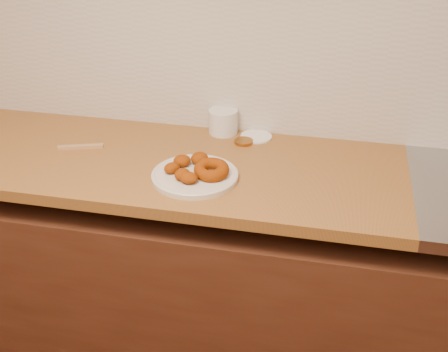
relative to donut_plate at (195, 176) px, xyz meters
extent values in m
cube|color=tan|center=(0.18, 0.42, 0.44)|extent=(4.00, 0.02, 2.70)
cube|color=#4D2A19|center=(0.18, 0.11, -0.52)|extent=(3.60, 0.60, 0.77)
cube|color=#945F36|center=(-0.47, 0.11, -0.03)|extent=(2.30, 0.62, 0.04)
cube|color=beige|center=(0.18, 0.40, 0.29)|extent=(3.60, 0.02, 0.60)
cylinder|color=beige|center=(0.00, 0.00, 0.00)|extent=(0.28, 0.28, 0.02)
torus|color=#7E3200|center=(0.05, 0.00, 0.03)|extent=(0.15, 0.15, 0.05)
ellipsoid|color=#7E3200|center=(-0.05, 0.04, 0.03)|extent=(0.08, 0.08, 0.04)
ellipsoid|color=#7E3200|center=(-0.07, -0.01, 0.02)|extent=(0.07, 0.07, 0.03)
ellipsoid|color=#7E3200|center=(-0.03, -0.04, 0.03)|extent=(0.07, 0.07, 0.04)
ellipsoid|color=#7E3200|center=(0.00, -0.06, 0.02)|extent=(0.07, 0.06, 0.03)
ellipsoid|color=#7E3200|center=(0.00, 0.07, 0.03)|extent=(0.06, 0.07, 0.04)
cylinder|color=silver|center=(0.01, 0.36, 0.04)|extent=(0.14, 0.14, 0.09)
cylinder|color=white|center=(0.14, 0.35, 0.00)|extent=(0.14, 0.14, 0.01)
cylinder|color=#9C6526|center=(0.11, 0.29, 0.00)|extent=(0.08, 0.08, 0.01)
cube|color=#A9804F|center=(-0.45, 0.12, 0.00)|extent=(0.16, 0.07, 0.01)
camera|label=1|loc=(0.43, -1.51, 0.87)|focal=45.00mm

